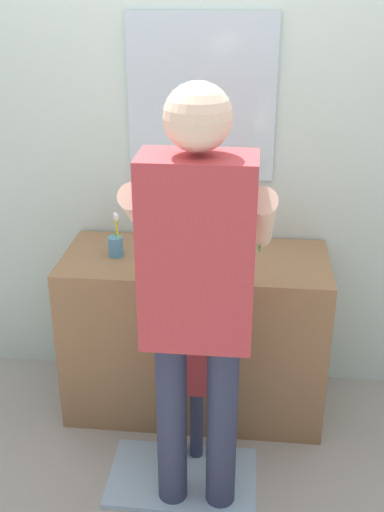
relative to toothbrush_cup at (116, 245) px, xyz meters
name	(u,v)px	position (x,y,z in m)	size (l,w,h in m)	color
ground_plane	(189,440)	(0.37, -0.28, -0.87)	(14.00, 14.00, 0.00)	#9E998E
back_wall	(202,128)	(0.37, 0.34, 0.48)	(4.40, 0.10, 2.70)	silver
vanity_cabinet	(195,333)	(0.37, 0.02, -0.46)	(1.24, 0.54, 0.82)	olive
sink_basin	(195,248)	(0.37, 0.00, 0.00)	(0.36, 0.36, 0.11)	silver
faucet	(199,226)	(0.37, 0.22, 0.03)	(0.18, 0.14, 0.18)	#B7BABF
toothbrush_cup	(116,245)	(0.00, 0.00, 0.00)	(0.07, 0.07, 0.21)	#4C8EB2
bath_mat	(183,477)	(0.37, -0.53, -0.86)	(0.64, 0.40, 0.02)	#99B7CC
child_toddler	(186,365)	(0.37, -0.38, -0.38)	(0.25, 0.26, 0.83)	#2D334C
adult_parent	(198,278)	(0.44, -0.62, 0.16)	(0.53, 0.56, 1.72)	#2D334C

